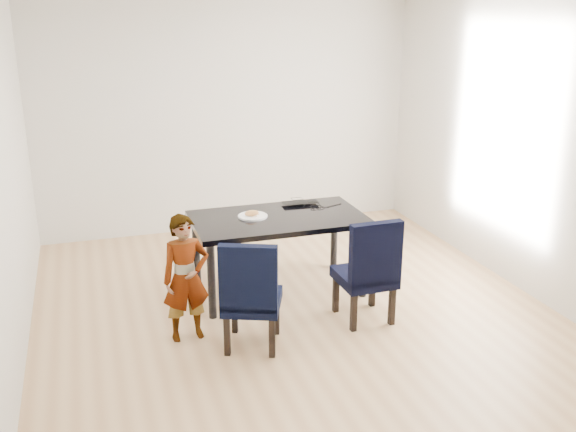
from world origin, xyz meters
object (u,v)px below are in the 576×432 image
object	(u,v)px
dining_table	(278,254)
plate	(253,216)
chair_right	(365,268)
laptop	(299,202)
child	(186,278)
chair_left	(252,292)

from	to	relation	value
dining_table	plate	xyz separation A→B (m)	(-0.23, 0.06, 0.38)
chair_right	laptop	world-z (taller)	chair_right
chair_right	plate	xyz separation A→B (m)	(-0.77, 0.84, 0.28)
chair_right	child	xyz separation A→B (m)	(-1.52, 0.13, 0.06)
chair_left	chair_right	world-z (taller)	chair_right
chair_right	plate	bearing A→B (deg)	131.10
child	laptop	distance (m)	1.66
chair_left	dining_table	bearing A→B (deg)	84.00
chair_left	chair_right	distance (m)	1.05
chair_right	child	distance (m)	1.53
dining_table	plate	size ratio (longest dim) A/B	5.77
laptop	dining_table	bearing A→B (deg)	49.64
plate	chair_right	bearing A→B (deg)	-47.70
chair_right	chair_left	bearing A→B (deg)	-173.05
dining_table	laptop	size ratio (longest dim) A/B	4.45
chair_right	child	world-z (taller)	child
chair_left	plate	xyz separation A→B (m)	(0.28, 0.99, 0.29)
chair_right	child	size ratio (longest dim) A/B	0.89
dining_table	chair_left	bearing A→B (deg)	-118.46
chair_right	plate	world-z (taller)	chair_right
dining_table	chair_left	distance (m)	1.06
dining_table	plate	distance (m)	0.45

